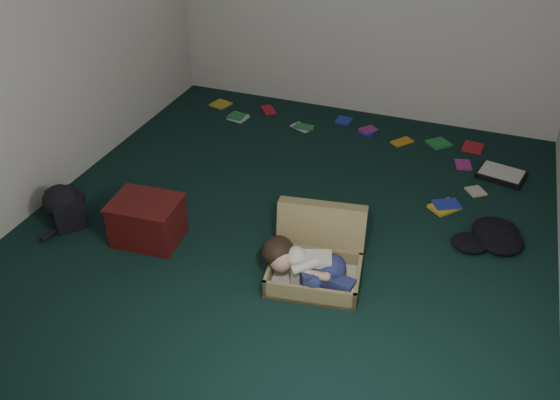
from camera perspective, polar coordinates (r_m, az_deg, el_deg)
The scene contains 10 objects.
floor at distance 4.67m, azimuth 0.65°, elevation -2.60°, with size 4.50×4.50×0.00m, color black.
wall_front at distance 2.33m, azimuth -18.65°, elevation -7.66°, with size 4.50×4.50×0.00m, color silver.
wall_left at distance 5.03m, azimuth -21.94°, elevation 14.49°, with size 4.50×4.50×0.00m, color silver.
suitcase at distance 4.17m, azimuth 3.58°, elevation -5.42°, with size 0.72×0.70×0.46m.
person at distance 4.03m, azimuth 2.64°, elevation -6.30°, with size 0.70×0.34×0.29m.
maroon_bin at distance 4.55m, azimuth -12.66°, elevation -1.94°, with size 0.53×0.43×0.34m.
backpack at distance 4.95m, azimuth -19.88°, elevation -0.74°, with size 0.42×0.34×0.25m, color black, non-canonical shape.
clothing_pile at distance 4.72m, azimuth 18.77°, elevation -3.12°, with size 0.45×0.37×0.14m, color black, non-canonical shape.
paper_tray at distance 5.63m, azimuth 20.52°, elevation 2.34°, with size 0.45×0.37×0.05m.
book_scatter at distance 5.93m, azimuth 8.04°, elevation 5.76°, with size 2.98×1.48×0.02m.
Camera 1 is at (1.27, -3.53, 2.78)m, focal length 38.00 mm.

